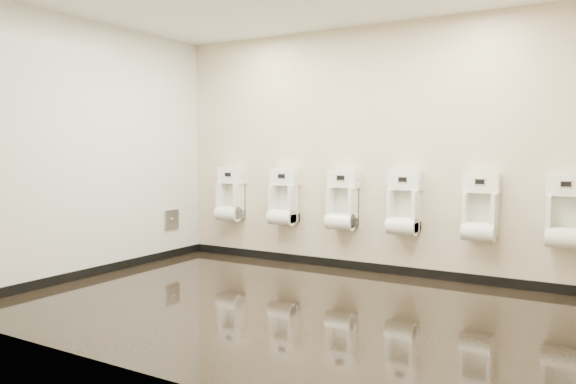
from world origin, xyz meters
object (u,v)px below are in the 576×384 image
urinal_0 (230,198)px  urinal_1 (284,201)px  access_panel (171,219)px  urinal_4 (480,212)px  urinal_2 (342,204)px  urinal_5 (565,217)px  urinal_3 (404,208)px

urinal_0 → urinal_1: (0.81, 0.00, 0.00)m
access_panel → urinal_4: 3.81m
access_panel → urinal_0: bearing=34.2°
urinal_2 → urinal_5: size_ratio=1.00×
urinal_0 → urinal_1: same height
urinal_3 → urinal_1: bearing=180.0°
urinal_0 → urinal_2: (1.60, 0.00, 0.00)m
urinal_3 → urinal_2: bearing=180.0°
urinal_0 → urinal_5: bearing=0.0°
urinal_2 → urinal_5: (2.32, 0.00, 0.00)m
access_panel → urinal_5: urinal_5 is taller
urinal_3 → urinal_5: (1.58, 0.00, 0.00)m
access_panel → urinal_2: urinal_2 is taller
urinal_0 → urinal_1: size_ratio=1.00×
urinal_1 → urinal_3: (1.53, 0.00, 0.00)m
access_panel → urinal_1: size_ratio=0.37×
urinal_2 → urinal_5: bearing=0.0°
access_panel → urinal_1: bearing=16.6°
urinal_0 → urinal_5: (3.92, 0.00, 0.00)m
urinal_4 → urinal_2: bearing=180.0°
access_panel → urinal_5: 4.58m
urinal_5 → urinal_2: bearing=180.0°
urinal_2 → urinal_1: bearing=180.0°
urinal_1 → urinal_4: same height
urinal_1 → urinal_5: bearing=0.0°
access_panel → urinal_0: 0.81m
urinal_2 → urinal_4: size_ratio=1.00×
urinal_2 → urinal_4: bearing=0.0°
access_panel → urinal_4: bearing=6.5°
urinal_0 → urinal_1: 0.81m
access_panel → urinal_1: 1.53m
urinal_1 → urinal_3: size_ratio=1.00×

